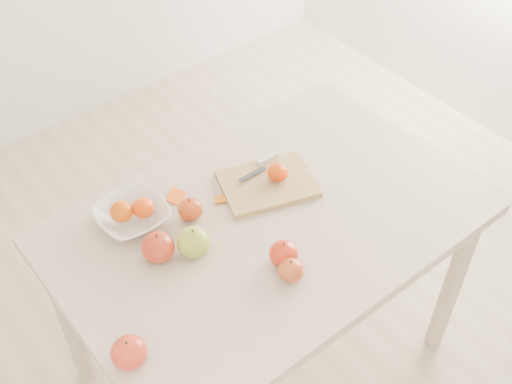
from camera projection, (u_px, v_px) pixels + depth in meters
ground at (264, 358)px, 2.36m from camera, size 3.50×3.50×0.00m
table at (267, 242)px, 1.90m from camera, size 1.20×0.80×0.75m
cutting_board at (268, 184)px, 1.92m from camera, size 0.32×0.28×0.02m
board_tangerine at (278, 172)px, 1.91m from camera, size 0.06×0.06×0.05m
fruit_bowl at (132, 216)px, 1.81m from camera, size 0.20×0.20×0.05m
bowl_tangerine_near at (122, 211)px, 1.79m from camera, size 0.07×0.07×0.06m
bowl_tangerine_far at (143, 208)px, 1.80m from camera, size 0.06×0.06×0.06m
orange_peel_a at (176, 197)px, 1.89m from camera, size 0.07×0.07×0.01m
orange_peel_b at (222, 199)px, 1.89m from camera, size 0.06×0.05×0.01m
paring_knife at (265, 161)px, 1.97m from camera, size 0.17×0.05×0.01m
apple_green at (194, 242)px, 1.72m from camera, size 0.09×0.09×0.08m
apple_red_a at (190, 209)px, 1.82m from camera, size 0.07×0.07×0.06m
apple_red_d at (129, 352)px, 1.48m from camera, size 0.09×0.09×0.08m
apple_red_e at (284, 254)px, 1.70m from camera, size 0.08×0.08×0.07m
apple_red_b at (158, 247)px, 1.70m from camera, size 0.09×0.09×0.08m
apple_red_c at (291, 270)px, 1.66m from camera, size 0.07×0.07×0.06m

